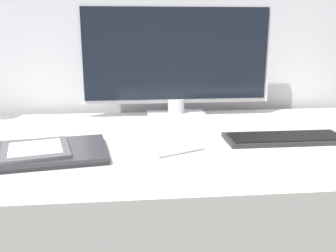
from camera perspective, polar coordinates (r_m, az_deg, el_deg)
desk at (r=1.20m, az=-0.35°, el=-18.55°), size 1.49×0.74×0.70m
monitor at (r=1.30m, az=1.27°, el=10.20°), size 0.66×0.11×0.39m
keyboard at (r=1.09m, az=17.41°, el=-1.78°), size 0.33×0.12×0.01m
laptop at (r=0.97m, az=-19.79°, el=-3.98°), size 0.37×0.25×0.02m
ereader at (r=0.95m, az=-19.55°, el=-3.39°), size 0.19×0.20×0.01m
pen at (r=0.93m, az=2.10°, el=-3.98°), size 0.13×0.06×0.01m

